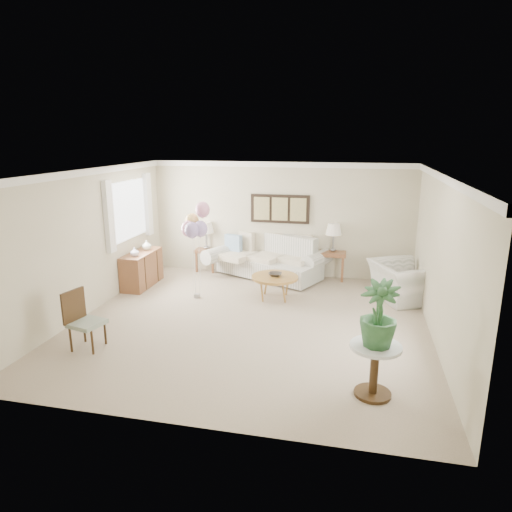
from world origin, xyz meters
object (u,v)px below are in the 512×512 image
(armchair, at_px, (402,282))
(balloon_cluster, at_px, (195,224))
(accent_chair, at_px, (82,318))
(sofa, at_px, (269,260))
(coffee_table, at_px, (275,278))

(armchair, height_order, balloon_cluster, balloon_cluster)
(armchair, bearing_deg, balloon_cluster, 76.05)
(balloon_cluster, bearing_deg, armchair, 10.94)
(armchair, height_order, accent_chair, accent_chair)
(sofa, bearing_deg, accent_chair, -115.84)
(sofa, height_order, armchair, sofa)
(accent_chair, bearing_deg, coffee_table, 48.56)
(sofa, relative_size, accent_chair, 3.28)
(coffee_table, distance_m, armchair, 2.50)
(coffee_table, bearing_deg, balloon_cluster, -168.54)
(coffee_table, xyz_separation_m, accent_chair, (-2.46, -2.79, 0.05))
(coffee_table, distance_m, balloon_cluster, 1.89)
(coffee_table, relative_size, accent_chair, 1.01)
(armchair, xyz_separation_m, balloon_cluster, (-3.98, -0.77, 1.13))
(sofa, height_order, accent_chair, sofa)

